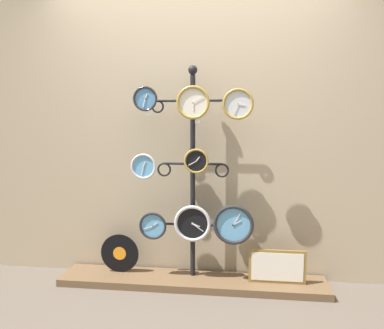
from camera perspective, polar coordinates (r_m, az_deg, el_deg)
ground_plane at (r=2.95m, az=-0.92°, el=-20.62°), size 12.00×12.00×0.00m
shop_wall at (r=3.19m, az=0.47°, el=7.46°), size 4.40×0.04×2.80m
low_shelf at (r=3.25m, az=-0.02°, el=-17.36°), size 2.20×0.36×0.06m
display_stand at (r=3.13m, az=0.11°, el=-7.44°), size 0.74×0.41×1.79m
clock_top_left at (r=3.03m, az=-7.13°, el=9.91°), size 0.20×0.04×0.20m
clock_top_center at (r=2.95m, az=0.17°, el=9.41°), size 0.26×0.04×0.26m
clock_top_right at (r=2.91m, az=7.02°, el=9.13°), size 0.24×0.04×0.24m
clock_middle_left at (r=3.03m, az=-7.40°, el=-0.29°), size 0.21×0.04×0.21m
clock_middle_center at (r=2.98m, az=0.65°, el=0.53°), size 0.20×0.04×0.20m
clock_bottom_left at (r=3.14m, az=-5.98°, el=-9.26°), size 0.23×0.04×0.23m
clock_bottom_center at (r=3.06m, az=0.08°, el=-8.96°), size 0.30×0.04×0.30m
clock_bottom_right at (r=3.02m, az=6.33°, el=-9.11°), size 0.32×0.04×0.32m
vinyl_record at (r=3.35m, az=-10.96°, el=-13.14°), size 0.33×0.01×0.33m
picture_frame at (r=3.17m, az=12.84°, el=-14.94°), size 0.45×0.02×0.27m
price_tag_upper at (r=3.02m, az=-6.61°, el=7.73°), size 0.04×0.00×0.03m
price_tag_mid at (r=2.94m, az=0.86°, el=6.58°), size 0.04×0.00×0.03m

